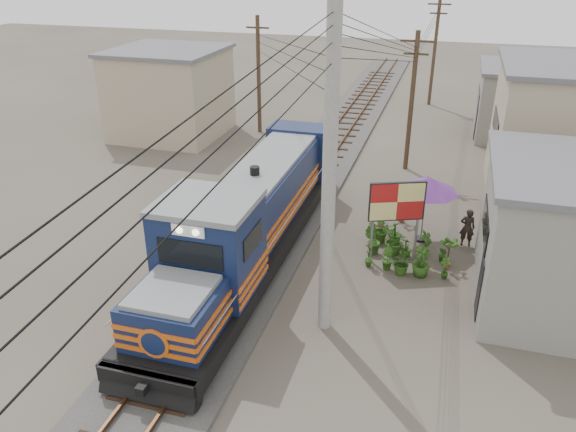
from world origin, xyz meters
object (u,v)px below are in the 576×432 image
(locomotive, at_px, (251,220))
(market_umbrella, at_px, (427,184))
(billboard, at_px, (397,204))
(vendor, at_px, (467,227))

(locomotive, xyz_separation_m, market_umbrella, (5.92, 3.43, 0.71))
(locomotive, height_order, billboard, locomotive)
(locomotive, distance_m, vendor, 8.43)
(locomotive, bearing_deg, vendor, 24.65)
(locomotive, relative_size, vendor, 10.00)
(vendor, bearing_deg, market_umbrella, 1.37)
(locomotive, height_order, vendor, locomotive)
(locomotive, distance_m, market_umbrella, 6.88)
(vendor, bearing_deg, locomotive, 23.72)
(billboard, relative_size, market_umbrella, 1.15)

